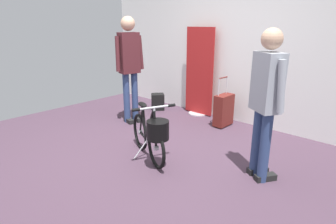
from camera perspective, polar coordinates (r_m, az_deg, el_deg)
ground_plane at (r=3.74m, az=-2.64°, el=-9.14°), size 6.08×6.08×0.00m
back_wall at (r=5.01m, az=14.47°, el=12.96°), size 6.08×0.10×2.64m
floor_banner_stand at (r=5.30m, az=6.27°, el=7.01°), size 0.60×0.36×1.60m
folding_bike_foreground at (r=3.49m, az=-3.42°, el=-4.43°), size 1.01×0.57×0.77m
visitor_near_wall at (r=3.12m, az=19.07°, el=2.72°), size 0.45×0.38×1.63m
visitor_browsing at (r=4.86m, az=-7.75°, el=9.78°), size 0.33×0.52×1.78m
rolling_suitcase at (r=4.83m, az=11.11°, el=0.42°), size 0.19×0.36×0.83m
backpack_on_floor at (r=5.68m, az=-2.06°, el=2.06°), size 0.32×0.32×0.32m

